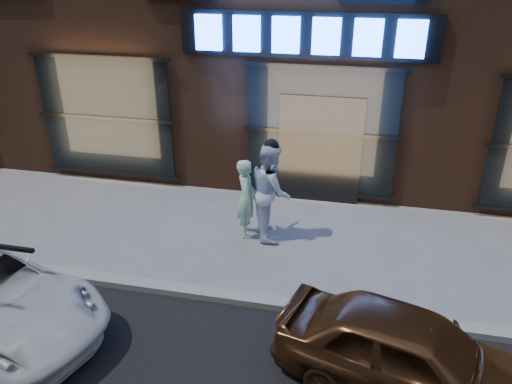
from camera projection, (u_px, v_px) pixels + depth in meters
ground at (291, 308)px, 7.90m from camera, size 90.00×90.00×0.00m
curb at (291, 305)px, 7.87m from camera, size 60.00×0.25×0.12m
man_bowtie at (247, 198)px, 9.63m from camera, size 0.53×0.66×1.59m
man_cap at (271, 191)px, 9.56m from camera, size 0.99×1.12×1.92m
gold_sedan at (411, 355)px, 6.19m from camera, size 3.65×2.24×1.16m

